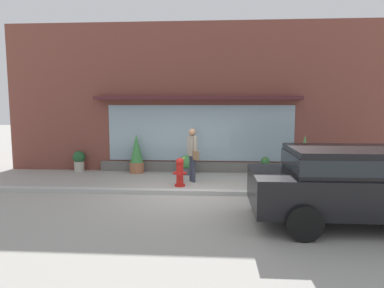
{
  "coord_description": "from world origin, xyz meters",
  "views": [
    {
      "loc": [
        0.65,
        -9.3,
        2.44
      ],
      "look_at": [
        -0.06,
        1.2,
        1.22
      ],
      "focal_mm": 32.03,
      "sensor_mm": 36.0,
      "label": 1
    }
  ],
  "objects_px": {
    "potted_plant_doorstep": "(265,166)",
    "parked_car_black": "(358,181)",
    "potted_plant_by_entrance": "(79,160)",
    "potted_plant_corner_tall": "(137,154)",
    "fire_hydrant": "(180,172)",
    "potted_plant_trailing_edge": "(304,156)",
    "potted_plant_window_center": "(187,165)",
    "pedestrian_with_handbag": "(193,151)"
  },
  "relations": [
    {
      "from": "potted_plant_by_entrance",
      "to": "potted_plant_doorstep",
      "type": "relative_size",
      "value": 1.18
    },
    {
      "from": "potted_plant_corner_tall",
      "to": "potted_plant_trailing_edge",
      "type": "bearing_deg",
      "value": -0.33
    },
    {
      "from": "potted_plant_corner_tall",
      "to": "parked_car_black",
      "type": "bearing_deg",
      "value": -41.14
    },
    {
      "from": "potted_plant_window_center",
      "to": "potted_plant_corner_tall",
      "type": "xyz_separation_m",
      "value": [
        -1.82,
        0.1,
        0.35
      ]
    },
    {
      "from": "potted_plant_by_entrance",
      "to": "potted_plant_window_center",
      "type": "height_order",
      "value": "potted_plant_by_entrance"
    },
    {
      "from": "potted_plant_corner_tall",
      "to": "fire_hydrant",
      "type": "bearing_deg",
      "value": -47.64
    },
    {
      "from": "potted_plant_doorstep",
      "to": "parked_car_black",
      "type": "bearing_deg",
      "value": -76.88
    },
    {
      "from": "potted_plant_window_center",
      "to": "potted_plant_doorstep",
      "type": "relative_size",
      "value": 1.06
    },
    {
      "from": "potted_plant_doorstep",
      "to": "potted_plant_corner_tall",
      "type": "bearing_deg",
      "value": 178.97
    },
    {
      "from": "pedestrian_with_handbag",
      "to": "potted_plant_trailing_edge",
      "type": "distance_m",
      "value": 4.0
    },
    {
      "from": "pedestrian_with_handbag",
      "to": "potted_plant_window_center",
      "type": "bearing_deg",
      "value": 163.32
    },
    {
      "from": "fire_hydrant",
      "to": "potted_plant_trailing_edge",
      "type": "xyz_separation_m",
      "value": [
        4.13,
        1.88,
        0.25
      ]
    },
    {
      "from": "parked_car_black",
      "to": "potted_plant_corner_tall",
      "type": "distance_m",
      "value": 7.53
    },
    {
      "from": "pedestrian_with_handbag",
      "to": "potted_plant_window_center",
      "type": "xyz_separation_m",
      "value": [
        -0.27,
        1.2,
        -0.66
      ]
    },
    {
      "from": "potted_plant_doorstep",
      "to": "pedestrian_with_handbag",
      "type": "bearing_deg",
      "value": -153.49
    },
    {
      "from": "parked_car_black",
      "to": "potted_plant_doorstep",
      "type": "height_order",
      "value": "parked_car_black"
    },
    {
      "from": "potted_plant_by_entrance",
      "to": "potted_plant_corner_tall",
      "type": "height_order",
      "value": "potted_plant_corner_tall"
    },
    {
      "from": "potted_plant_by_entrance",
      "to": "potted_plant_trailing_edge",
      "type": "distance_m",
      "value": 8.06
    },
    {
      "from": "potted_plant_by_entrance",
      "to": "potted_plant_doorstep",
      "type": "distance_m",
      "value": 6.72
    },
    {
      "from": "potted_plant_by_entrance",
      "to": "parked_car_black",
      "type": "bearing_deg",
      "value": -33.01
    },
    {
      "from": "potted_plant_window_center",
      "to": "fire_hydrant",
      "type": "bearing_deg",
      "value": -92.2
    },
    {
      "from": "fire_hydrant",
      "to": "potted_plant_by_entrance",
      "type": "xyz_separation_m",
      "value": [
        -3.93,
        2.06,
        -0.02
      ]
    },
    {
      "from": "potted_plant_doorstep",
      "to": "fire_hydrant",
      "type": "bearing_deg",
      "value": -146.62
    },
    {
      "from": "potted_plant_by_entrance",
      "to": "potted_plant_corner_tall",
      "type": "distance_m",
      "value": 2.2
    },
    {
      "from": "potted_plant_window_center",
      "to": "potted_plant_corner_tall",
      "type": "distance_m",
      "value": 1.85
    },
    {
      "from": "pedestrian_with_handbag",
      "to": "parked_car_black",
      "type": "distance_m",
      "value": 5.11
    },
    {
      "from": "fire_hydrant",
      "to": "pedestrian_with_handbag",
      "type": "relative_size",
      "value": 0.51
    },
    {
      "from": "parked_car_black",
      "to": "pedestrian_with_handbag",
      "type": "bearing_deg",
      "value": 134.18
    },
    {
      "from": "fire_hydrant",
      "to": "potted_plant_doorstep",
      "type": "height_order",
      "value": "fire_hydrant"
    },
    {
      "from": "potted_plant_by_entrance",
      "to": "pedestrian_with_handbag",
      "type": "bearing_deg",
      "value": -18.73
    },
    {
      "from": "parked_car_black",
      "to": "potted_plant_window_center",
      "type": "bearing_deg",
      "value": 128.23
    },
    {
      "from": "potted_plant_trailing_edge",
      "to": "pedestrian_with_handbag",
      "type": "bearing_deg",
      "value": -161.49
    },
    {
      "from": "pedestrian_with_handbag",
      "to": "fire_hydrant",
      "type": "bearing_deg",
      "value": -58.54
    },
    {
      "from": "fire_hydrant",
      "to": "potted_plant_window_center",
      "type": "bearing_deg",
      "value": 87.8
    },
    {
      "from": "pedestrian_with_handbag",
      "to": "potted_plant_doorstep",
      "type": "distance_m",
      "value": 2.81
    },
    {
      "from": "pedestrian_with_handbag",
      "to": "potted_plant_corner_tall",
      "type": "height_order",
      "value": "pedestrian_with_handbag"
    },
    {
      "from": "potted_plant_window_center",
      "to": "potted_plant_corner_tall",
      "type": "height_order",
      "value": "potted_plant_corner_tall"
    },
    {
      "from": "fire_hydrant",
      "to": "potted_plant_corner_tall",
      "type": "bearing_deg",
      "value": 132.36
    },
    {
      "from": "parked_car_black",
      "to": "fire_hydrant",
      "type": "bearing_deg",
      "value": 142.02
    },
    {
      "from": "potted_plant_window_center",
      "to": "potted_plant_doorstep",
      "type": "xyz_separation_m",
      "value": [
        2.72,
        0.02,
        -0.01
      ]
    },
    {
      "from": "parked_car_black",
      "to": "potted_plant_by_entrance",
      "type": "relative_size",
      "value": 5.91
    },
    {
      "from": "parked_car_black",
      "to": "potted_plant_trailing_edge",
      "type": "relative_size",
      "value": 3.11
    }
  ]
}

